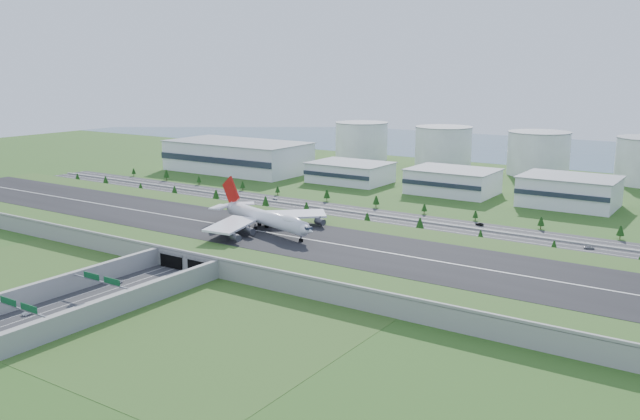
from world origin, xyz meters
The scene contains 23 objects.
ground centered at (0.00, 0.00, 0.00)m, with size 1200.00×1200.00×0.00m, color #1E4615.
airfield_deck centered at (0.00, -0.09, 4.12)m, with size 520.00×100.00×9.20m.
underpass_road centered at (0.00, -99.42, 3.43)m, with size 38.80×120.40×8.00m.
sign_gantry_near centered at (0.00, -95.04, 6.95)m, with size 38.70×0.70×9.80m.
sign_gantry_far centered at (0.00, -130.04, 6.95)m, with size 38.70×0.70×9.80m.
north_expressway centered at (0.00, 95.00, 0.06)m, with size 560.00×36.00×0.12m, color #28282B.
tree_row centered at (3.11, 92.71, 4.68)m, with size 503.47×48.73×8.45m.
hangar_west centered at (-170.00, 185.00, 12.50)m, with size 120.00×60.00×25.00m, color white.
hangar_mid_a centered at (-60.00, 190.00, 7.50)m, with size 58.00×42.00×15.00m, color white.
hangar_mid_b centered at (25.00, 190.00, 8.50)m, with size 58.00×42.00×17.00m, color white.
hangar_mid_c centered at (105.00, 190.00, 9.50)m, with size 58.00×42.00×19.00m, color white.
fuel_tank_a centered at (-120.00, 310.00, 17.50)m, with size 50.00×50.00×35.00m, color silver.
fuel_tank_b centered at (-35.00, 310.00, 17.50)m, with size 50.00×50.00×35.00m, color silver.
fuel_tank_c centered at (50.00, 310.00, 17.50)m, with size 50.00×50.00×35.00m, color silver.
bay_water centered at (0.00, 480.00, 0.03)m, with size 1200.00×260.00×0.06m, color #39586D.
boeing_747 centered at (3.21, 3.01, 14.77)m, with size 75.43×70.24×24.02m.
car_0 centered at (-10.30, -78.83, 0.83)m, with size 1.68×4.17×1.42m, color silver.
car_1 centered at (-9.43, -120.86, 0.87)m, with size 1.60×4.58×1.51m, color white.
car_2 centered at (8.57, -70.53, 0.79)m, with size 2.22×4.82×1.34m, color #0F0B39.
car_4 centered at (-92.22, 89.53, 0.80)m, with size 1.60×3.97×1.35m, color #525155.
car_5 centered at (77.10, 105.44, 0.90)m, with size 1.64×4.71×1.55m, color black.
car_6 centered at (140.49, 87.66, 0.83)m, with size 2.37×5.14×1.43m, color #ABACB0.
car_7 centered at (-66.01, 101.46, 0.79)m, with size 1.86×4.59×1.33m, color silver.
Camera 1 is at (208.87, -256.31, 89.22)m, focal length 38.00 mm.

